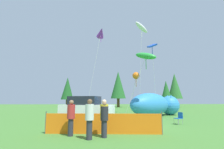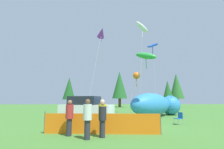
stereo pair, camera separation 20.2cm
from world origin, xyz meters
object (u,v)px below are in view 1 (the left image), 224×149
inflatable_cat (155,106)px  spectator_in_red_shirt (104,118)px  kite_blue_box (152,47)px  kite_orange_flower (136,76)px  spectator_in_black_shirt (90,117)px  spectator_in_grey_shirt (104,116)px  kite_green_fish (146,56)px  spectator_in_yellow_shirt (71,116)px  kite_white_ghost (142,28)px  parked_car (86,110)px  kite_purple_delta (101,33)px  folding_chair (179,117)px

inflatable_cat → spectator_in_red_shirt: inflatable_cat is taller
spectator_in_red_shirt → kite_blue_box: 12.97m
spectator_in_red_shirt → kite_orange_flower: bearing=71.3°
spectator_in_black_shirt → spectator_in_grey_shirt: (0.69, 0.50, -0.01)m
spectator_in_grey_shirt → kite_green_fish: bearing=60.8°
spectator_in_yellow_shirt → kite_blue_box: (7.10, 9.26, 6.65)m
inflatable_cat → kite_white_ghost: bearing=81.1°
spectator_in_grey_shirt → kite_orange_flower: 12.32m
parked_car → kite_white_ghost: 13.87m
spectator_in_red_shirt → kite_blue_box: size_ratio=0.21×
kite_green_fish → kite_blue_box: bearing=60.1°
spectator_in_black_shirt → kite_purple_delta: bearing=88.5°
spectator_in_black_shirt → kite_orange_flower: kite_orange_flower is taller
folding_chair → spectator_in_grey_shirt: bearing=17.3°
spectator_in_red_shirt → inflatable_cat: bearing=61.8°
spectator_in_red_shirt → spectator_in_yellow_shirt: size_ratio=0.95×
folding_chair → spectator_in_red_shirt: 7.12m
spectator_in_red_shirt → kite_orange_flower: 12.44m
spectator_in_black_shirt → spectator_in_yellow_shirt: (-1.00, 0.85, -0.03)m
parked_car → kite_orange_flower: size_ratio=0.90×
spectator_in_yellow_shirt → kite_purple_delta: (1.35, 12.25, 9.39)m
spectator_in_black_shirt → spectator_in_red_shirt: 0.81m
kite_white_ghost → inflatable_cat: bearing=-65.6°
spectator_in_grey_shirt → spectator_in_yellow_shirt: 1.73m
inflatable_cat → spectator_in_black_shirt: size_ratio=3.83×
spectator_in_black_shirt → kite_blue_box: bearing=58.9°
parked_car → kite_blue_box: size_ratio=0.56×
spectator_in_red_shirt → kite_white_ghost: size_ratio=0.14×
kite_blue_box → kite_white_ghost: 4.59m
spectator_in_black_shirt → kite_blue_box: (6.09, 10.10, 6.62)m
parked_car → kite_orange_flower: 8.51m
spectator_in_yellow_shirt → kite_purple_delta: kite_purple_delta is taller
folding_chair → kite_orange_flower: (-1.85, 6.95, 4.08)m
kite_blue_box → kite_green_fish: size_ratio=1.25×
folding_chair → spectator_in_yellow_shirt: 8.32m
inflatable_cat → kite_blue_box: kite_blue_box is taller
spectator_in_grey_shirt → kite_green_fish: 9.65m
kite_green_fish → kite_white_ghost: bearing=80.2°
spectator_in_black_shirt → kite_orange_flower: 13.00m
spectator_in_black_shirt → kite_purple_delta: size_ratio=0.17×
spectator_in_yellow_shirt → kite_white_ghost: bearing=61.4°
inflatable_cat → spectator_in_black_shirt: (-6.49, -11.18, -0.16)m
inflatable_cat → kite_green_fish: kite_green_fish is taller
inflatable_cat → kite_purple_delta: bearing=129.5°
spectator_in_red_shirt → kite_white_ghost: kite_white_ghost is taller
inflatable_cat → kite_purple_delta: kite_purple_delta is taller
spectator_in_red_shirt → folding_chair: bearing=37.3°
spectator_in_yellow_shirt → kite_green_fish: bearing=50.2°
spectator_in_black_shirt → kite_orange_flower: bearing=68.9°
spectator_in_grey_shirt → kite_orange_flower: (3.82, 11.15, 3.60)m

